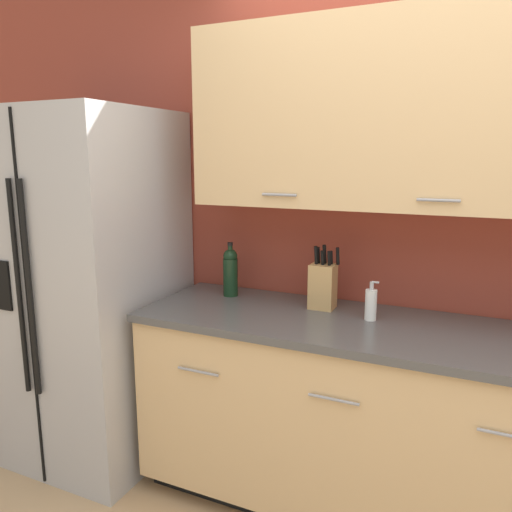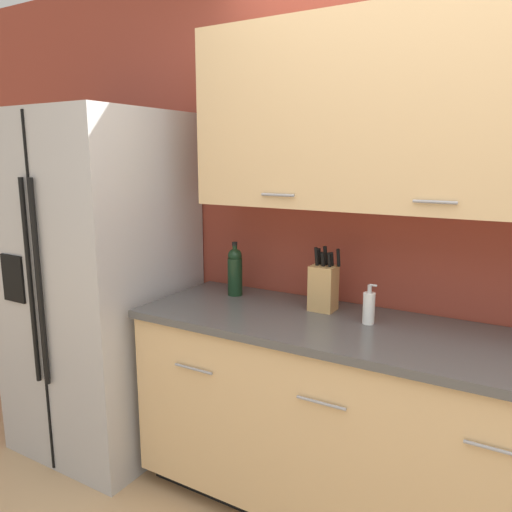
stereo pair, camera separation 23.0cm
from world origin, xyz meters
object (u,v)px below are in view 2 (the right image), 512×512
at_px(refrigerator, 101,284).
at_px(knife_block, 323,286).
at_px(wine_bottle, 235,271).
at_px(soap_dispenser, 369,307).

bearing_deg(refrigerator, knife_block, 9.63).
relative_size(refrigerator, wine_bottle, 6.65).
distance_m(refrigerator, soap_dispenser, 1.48).
height_order(refrigerator, knife_block, refrigerator).
relative_size(knife_block, wine_bottle, 1.09).
xyz_separation_m(knife_block, wine_bottle, (-0.49, 0.01, 0.01)).
bearing_deg(wine_bottle, refrigerator, -163.51).
bearing_deg(knife_block, refrigerator, -170.37).
bearing_deg(knife_block, soap_dispenser, -17.66).
bearing_deg(wine_bottle, soap_dispenser, -6.80).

